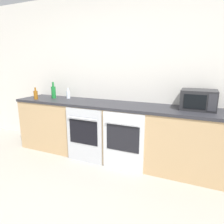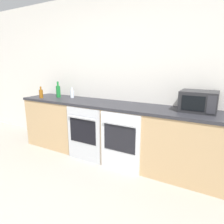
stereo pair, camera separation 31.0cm
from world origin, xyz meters
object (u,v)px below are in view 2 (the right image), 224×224
object	(u,v)px
oven_left	(83,135)
bottle_amber	(41,94)
bottle_green	(58,91)
bottle_clear	(72,94)
microwave	(199,101)
oven_right	(120,142)

from	to	relation	value
oven_left	bottle_amber	xyz separation A→B (m)	(-1.03, 0.15, 0.54)
bottle_green	bottle_clear	distance (m)	0.27
bottle_green	bottle_amber	distance (m)	0.30
bottle_amber	oven_left	bearing A→B (deg)	-8.00
microwave	bottle_green	xyz separation A→B (m)	(-2.36, -0.05, -0.02)
bottle_green	bottle_clear	world-z (taller)	bottle_green
oven_right	bottle_green	xyz separation A→B (m)	(-1.46, 0.36, 0.58)
microwave	bottle_amber	distance (m)	2.58
oven_left	oven_right	size ratio (longest dim) A/B	1.00
bottle_green	oven_left	bearing A→B (deg)	-23.57
bottle_green	bottle_amber	size ratio (longest dim) A/B	1.40
oven_right	bottle_green	world-z (taller)	bottle_green
oven_left	microwave	xyz separation A→B (m)	(1.54, 0.41, 0.60)
oven_left	bottle_clear	distance (m)	0.90
oven_right	bottle_green	bearing A→B (deg)	166.11
oven_right	microwave	world-z (taller)	microwave
bottle_amber	bottle_clear	distance (m)	0.55
bottle_green	bottle_amber	world-z (taller)	bottle_green
oven_left	oven_right	distance (m)	0.63
oven_left	bottle_clear	bearing A→B (deg)	142.36
oven_left	oven_right	xyz separation A→B (m)	(0.63, 0.00, 0.00)
oven_left	bottle_clear	xyz separation A→B (m)	(-0.57, 0.44, 0.54)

